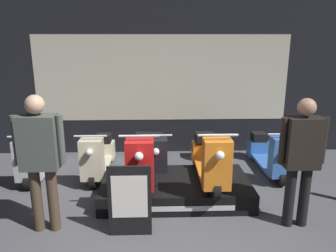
# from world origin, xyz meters

# --- Properties ---
(ground_plane) EXTENTS (30.00, 30.00, 0.00)m
(ground_plane) POSITION_xyz_m (0.00, 0.00, 0.00)
(ground_plane) COLOR #4C4C51
(shop_wall_back) EXTENTS (9.19, 0.09, 3.20)m
(shop_wall_back) POSITION_xyz_m (0.00, 3.34, 1.60)
(shop_wall_back) COLOR black
(shop_wall_back) RESTS_ON ground_plane
(display_platform) EXTENTS (2.19, 1.17, 0.29)m
(display_platform) POSITION_xyz_m (0.16, 1.23, 0.14)
(display_platform) COLOR black
(display_platform) RESTS_ON ground_plane
(scooter_display_left) EXTENTS (0.51, 1.61, 0.89)m
(scooter_display_left) POSITION_xyz_m (-0.33, 1.18, 0.62)
(scooter_display_left) COLOR black
(scooter_display_left) RESTS_ON display_platform
(scooter_display_right) EXTENTS (0.51, 1.61, 0.89)m
(scooter_display_right) POSITION_xyz_m (0.66, 1.18, 0.62)
(scooter_display_right) COLOR black
(scooter_display_right) RESTS_ON display_platform
(scooter_backrow_0) EXTENTS (0.51, 1.61, 0.89)m
(scooter_backrow_0) POSITION_xyz_m (-2.14, 2.14, 0.34)
(scooter_backrow_0) COLOR black
(scooter_backrow_0) RESTS_ON ground_plane
(scooter_backrow_1) EXTENTS (0.51, 1.61, 0.89)m
(scooter_backrow_1) POSITION_xyz_m (-1.14, 2.14, 0.34)
(scooter_backrow_1) COLOR black
(scooter_backrow_1) RESTS_ON ground_plane
(scooter_backrow_2) EXTENTS (0.51, 1.61, 0.89)m
(scooter_backrow_2) POSITION_xyz_m (-0.13, 2.14, 0.34)
(scooter_backrow_2) COLOR black
(scooter_backrow_2) RESTS_ON ground_plane
(scooter_backrow_3) EXTENTS (0.51, 1.61, 0.89)m
(scooter_backrow_3) POSITION_xyz_m (0.88, 2.14, 0.34)
(scooter_backrow_3) COLOR black
(scooter_backrow_3) RESTS_ON ground_plane
(scooter_backrow_4) EXTENTS (0.51, 1.61, 0.89)m
(scooter_backrow_4) POSITION_xyz_m (1.89, 2.14, 0.34)
(scooter_backrow_4) COLOR black
(scooter_backrow_4) RESTS_ON ground_plane
(person_left_browsing) EXTENTS (0.60, 0.25, 1.72)m
(person_left_browsing) POSITION_xyz_m (-1.50, 0.43, 1.02)
(person_left_browsing) COLOR #473828
(person_left_browsing) RESTS_ON ground_plane
(person_right_browsing) EXTENTS (0.58, 0.23, 1.66)m
(person_right_browsing) POSITION_xyz_m (1.65, 0.43, 0.97)
(person_right_browsing) COLOR black
(person_right_browsing) RESTS_ON ground_plane
(price_sign_board) EXTENTS (0.52, 0.04, 0.90)m
(price_sign_board) POSITION_xyz_m (-0.44, 0.28, 0.46)
(price_sign_board) COLOR black
(price_sign_board) RESTS_ON ground_plane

